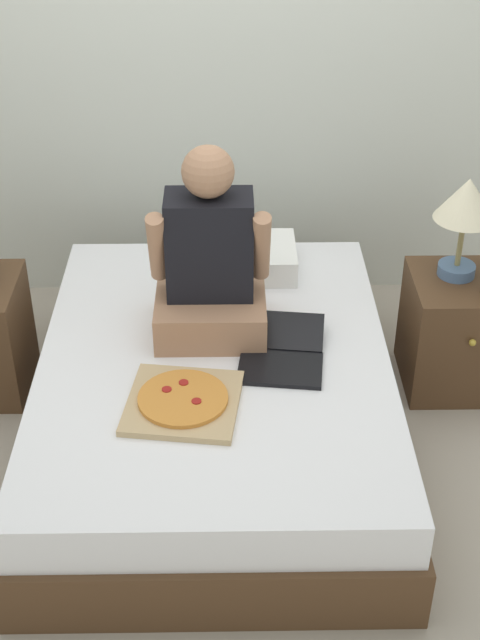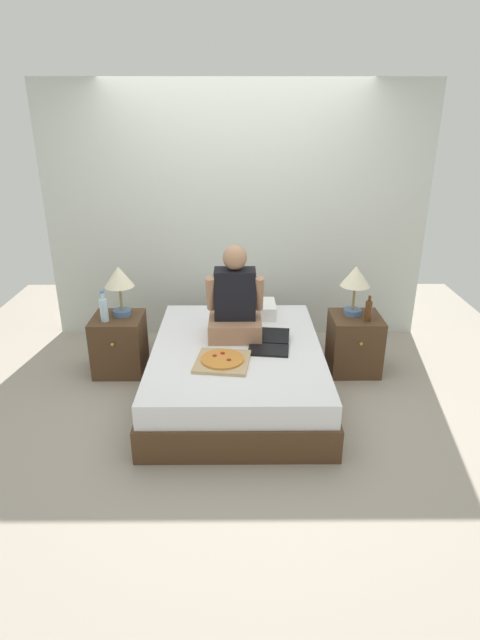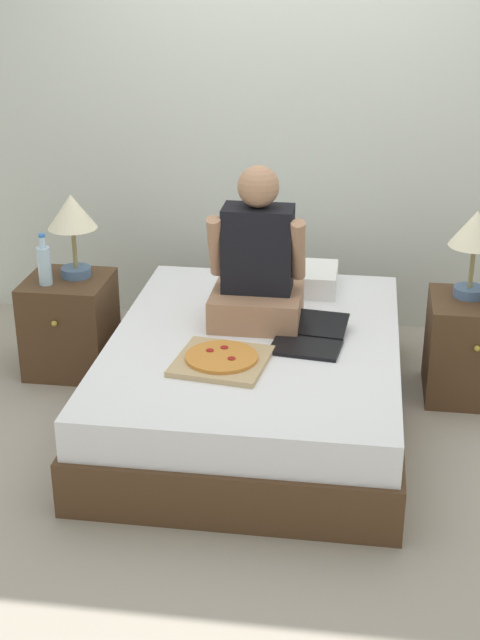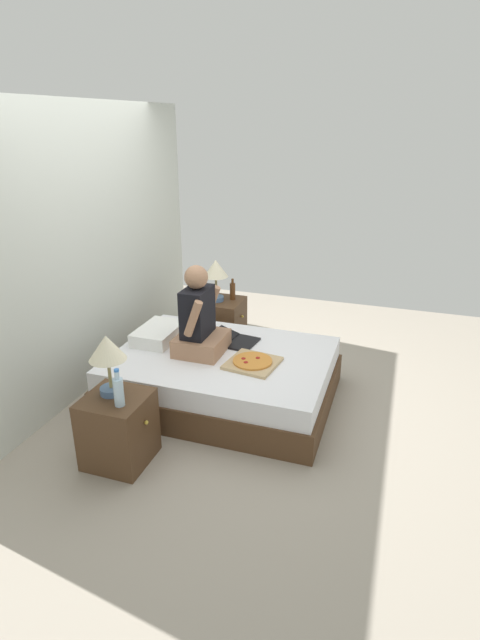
{
  "view_description": "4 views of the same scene",
  "coord_description": "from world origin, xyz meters",
  "px_view_note": "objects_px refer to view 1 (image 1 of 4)",
  "views": [
    {
      "loc": [
        0.06,
        -2.83,
        2.48
      ],
      "look_at": [
        0.1,
        -0.14,
        0.7
      ],
      "focal_mm": 50.0,
      "sensor_mm": 36.0,
      "label": 1
    },
    {
      "loc": [
        -0.0,
        -3.68,
        2.2
      ],
      "look_at": [
        0.02,
        -0.2,
        0.75
      ],
      "focal_mm": 28.0,
      "sensor_mm": 36.0,
      "label": 2
    },
    {
      "loc": [
        0.48,
        -3.85,
        2.2
      ],
      "look_at": [
        -0.04,
        -0.24,
        0.63
      ],
      "focal_mm": 50.0,
      "sensor_mm": 36.0,
      "label": 3
    },
    {
      "loc": [
        -3.66,
        -1.39,
        2.34
      ],
      "look_at": [
        0.09,
        -0.13,
        0.74
      ],
      "focal_mm": 28.0,
      "sensor_mm": 36.0,
      "label": 4
    }
  ],
  "objects_px": {
    "person_seated": "(210,266)",
    "nightstand_right": "(457,332)",
    "bed": "(215,400)",
    "lamp_on_right_nightstand": "(466,206)",
    "pizza_box": "(183,401)",
    "laptop": "(282,356)"
  },
  "relations": [
    {
      "from": "person_seated",
      "to": "nightstand_right",
      "type": "bearing_deg",
      "value": 10.62
    },
    {
      "from": "bed",
      "to": "person_seated",
      "type": "height_order",
      "value": "person_seated"
    },
    {
      "from": "lamp_on_right_nightstand",
      "to": "pizza_box",
      "type": "xyz_separation_m",
      "value": [
        -1.15,
        -0.77,
        -0.4
      ]
    },
    {
      "from": "nightstand_right",
      "to": "bed",
      "type": "bearing_deg",
      "value": -159.01
    },
    {
      "from": "nightstand_right",
      "to": "laptop",
      "type": "xyz_separation_m",
      "value": [
        -0.81,
        -0.44,
        0.2
      ]
    },
    {
      "from": "lamp_on_right_nightstand",
      "to": "pizza_box",
      "type": "height_order",
      "value": "lamp_on_right_nightstand"
    },
    {
      "from": "nightstand_right",
      "to": "pizza_box",
      "type": "relative_size",
      "value": 1.17
    },
    {
      "from": "lamp_on_right_nightstand",
      "to": "person_seated",
      "type": "distance_m",
      "value": 1.09
    },
    {
      "from": "bed",
      "to": "pizza_box",
      "type": "relative_size",
      "value": 4.22
    },
    {
      "from": "nightstand_right",
      "to": "lamp_on_right_nightstand",
      "type": "height_order",
      "value": "lamp_on_right_nightstand"
    },
    {
      "from": "person_seated",
      "to": "pizza_box",
      "type": "bearing_deg",
      "value": -100.56
    },
    {
      "from": "laptop",
      "to": "nightstand_right",
      "type": "bearing_deg",
      "value": 28.78
    },
    {
      "from": "lamp_on_right_nightstand",
      "to": "person_seated",
      "type": "bearing_deg",
      "value": -166.47
    },
    {
      "from": "laptop",
      "to": "pizza_box",
      "type": "relative_size",
      "value": 1.0
    },
    {
      "from": "lamp_on_right_nightstand",
      "to": "person_seated",
      "type": "relative_size",
      "value": 0.58
    },
    {
      "from": "nightstand_right",
      "to": "lamp_on_right_nightstand",
      "type": "distance_m",
      "value": 0.59
    },
    {
      "from": "lamp_on_right_nightstand",
      "to": "laptop",
      "type": "bearing_deg",
      "value": -147.58
    },
    {
      "from": "nightstand_right",
      "to": "person_seated",
      "type": "bearing_deg",
      "value": -169.38
    },
    {
      "from": "pizza_box",
      "to": "laptop",
      "type": "bearing_deg",
      "value": 36.3
    },
    {
      "from": "bed",
      "to": "nightstand_right",
      "type": "distance_m",
      "value": 1.14
    },
    {
      "from": "bed",
      "to": "laptop",
      "type": "xyz_separation_m",
      "value": [
        0.26,
        -0.03,
        0.24
      ]
    },
    {
      "from": "person_seated",
      "to": "laptop",
      "type": "height_order",
      "value": "person_seated"
    }
  ]
}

